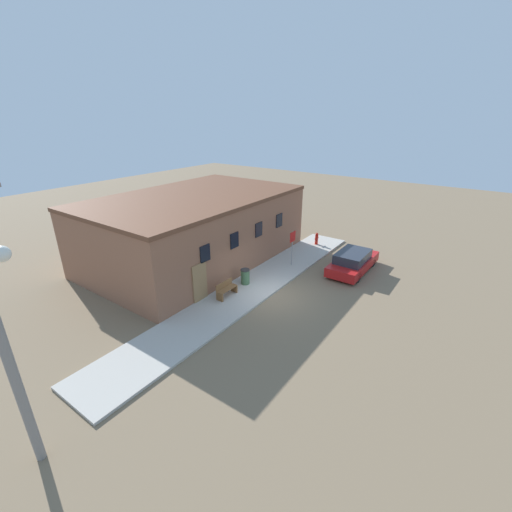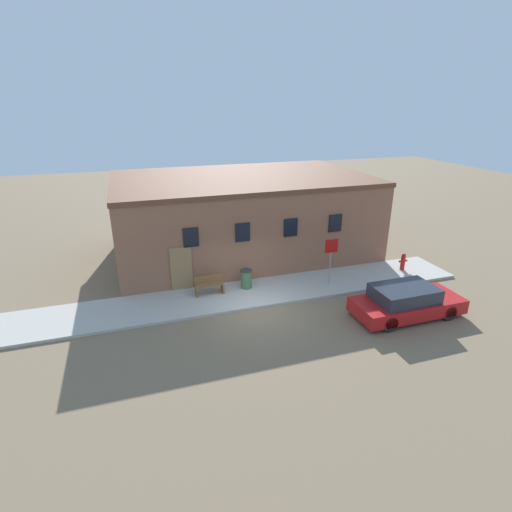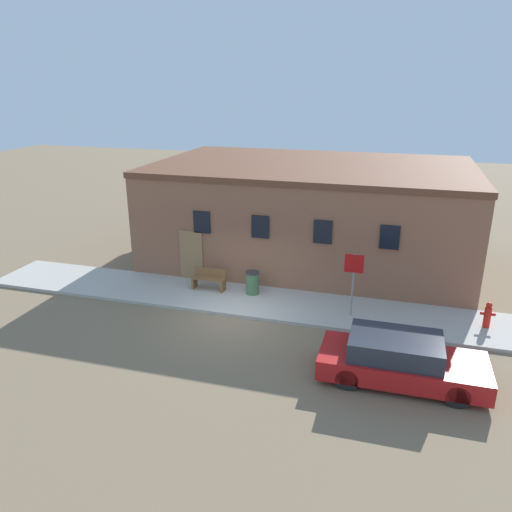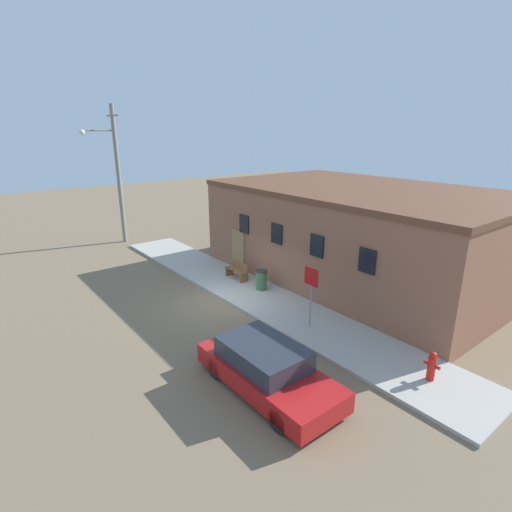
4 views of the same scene
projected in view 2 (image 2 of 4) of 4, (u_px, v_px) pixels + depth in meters
ground_plane at (257, 309)px, 17.17m from camera, size 80.00×80.00×0.00m
sidewalk at (247, 294)px, 18.38m from camera, size 21.09×2.78×0.12m
brick_building at (242, 215)px, 23.05m from camera, size 14.02×8.75×4.45m
fire_hydrant at (403, 262)px, 20.71m from camera, size 0.48×0.23×0.91m
stop_sign at (331, 253)px, 18.65m from camera, size 0.65×0.06×2.29m
bench at (209, 285)px, 18.17m from camera, size 1.30×0.44×0.83m
trash_bin at (246, 279)px, 18.71m from camera, size 0.54×0.54×0.91m
parked_car at (406, 302)px, 16.45m from camera, size 4.57×1.90×1.34m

